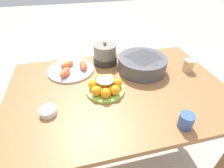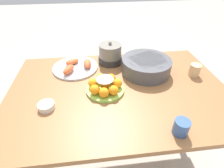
{
  "view_description": "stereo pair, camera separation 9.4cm",
  "coord_description": "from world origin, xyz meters",
  "px_view_note": "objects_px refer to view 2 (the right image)",
  "views": [
    {
      "loc": [
        -0.23,
        -0.81,
        1.42
      ],
      "look_at": [
        -0.04,
        -0.01,
        0.81
      ],
      "focal_mm": 28.0,
      "sensor_mm": 36.0,
      "label": 1
    },
    {
      "loc": [
        -0.14,
        -0.83,
        1.42
      ],
      "look_at": [
        -0.04,
        -0.01,
        0.81
      ],
      "focal_mm": 28.0,
      "sensor_mm": 36.0,
      "label": 2
    }
  ],
  "objects_px": {
    "dining_table": "(118,101)",
    "warming_pot": "(110,54)",
    "serving_bowl": "(146,65)",
    "sauce_bowl": "(46,106)",
    "seafood_platter": "(76,67)",
    "cup_far": "(195,70)",
    "cup_near": "(181,127)",
    "cake_plate": "(105,86)"
  },
  "relations": [
    {
      "from": "serving_bowl",
      "to": "sauce_bowl",
      "type": "bearing_deg",
      "value": -155.36
    },
    {
      "from": "warming_pot",
      "to": "seafood_platter",
      "type": "bearing_deg",
      "value": -166.35
    },
    {
      "from": "serving_bowl",
      "to": "sauce_bowl",
      "type": "distance_m",
      "value": 0.68
    },
    {
      "from": "dining_table",
      "to": "serving_bowl",
      "type": "height_order",
      "value": "serving_bowl"
    },
    {
      "from": "cup_far",
      "to": "warming_pot",
      "type": "bearing_deg",
      "value": 156.07
    },
    {
      "from": "dining_table",
      "to": "warming_pot",
      "type": "height_order",
      "value": "warming_pot"
    },
    {
      "from": "seafood_platter",
      "to": "cup_far",
      "type": "height_order",
      "value": "cup_far"
    },
    {
      "from": "sauce_bowl",
      "to": "cup_far",
      "type": "height_order",
      "value": "cup_far"
    },
    {
      "from": "serving_bowl",
      "to": "warming_pot",
      "type": "relative_size",
      "value": 1.87
    },
    {
      "from": "serving_bowl",
      "to": "warming_pot",
      "type": "distance_m",
      "value": 0.28
    },
    {
      "from": "dining_table",
      "to": "serving_bowl",
      "type": "distance_m",
      "value": 0.3
    },
    {
      "from": "warming_pot",
      "to": "cake_plate",
      "type": "bearing_deg",
      "value": -101.5
    },
    {
      "from": "sauce_bowl",
      "to": "seafood_platter",
      "type": "distance_m",
      "value": 0.41
    },
    {
      "from": "sauce_bowl",
      "to": "dining_table",
      "type": "bearing_deg",
      "value": 17.29
    },
    {
      "from": "warming_pot",
      "to": "cup_near",
      "type": "bearing_deg",
      "value": -70.32
    },
    {
      "from": "dining_table",
      "to": "cake_plate",
      "type": "relative_size",
      "value": 5.85
    },
    {
      "from": "dining_table",
      "to": "cake_plate",
      "type": "distance_m",
      "value": 0.16
    },
    {
      "from": "serving_bowl",
      "to": "seafood_platter",
      "type": "bearing_deg",
      "value": 168.0
    },
    {
      "from": "dining_table",
      "to": "cup_far",
      "type": "distance_m",
      "value": 0.55
    },
    {
      "from": "dining_table",
      "to": "cup_near",
      "type": "bearing_deg",
      "value": -57.83
    },
    {
      "from": "cake_plate",
      "to": "seafood_platter",
      "type": "distance_m",
      "value": 0.33
    },
    {
      "from": "seafood_platter",
      "to": "cup_far",
      "type": "relative_size",
      "value": 3.95
    },
    {
      "from": "dining_table",
      "to": "warming_pot",
      "type": "relative_size",
      "value": 7.54
    },
    {
      "from": "seafood_platter",
      "to": "cup_near",
      "type": "distance_m",
      "value": 0.79
    },
    {
      "from": "seafood_platter",
      "to": "cake_plate",
      "type": "bearing_deg",
      "value": -56.01
    },
    {
      "from": "dining_table",
      "to": "cake_plate",
      "type": "height_order",
      "value": "cake_plate"
    },
    {
      "from": "dining_table",
      "to": "sauce_bowl",
      "type": "distance_m",
      "value": 0.44
    },
    {
      "from": "dining_table",
      "to": "seafood_platter",
      "type": "height_order",
      "value": "seafood_platter"
    },
    {
      "from": "dining_table",
      "to": "cup_near",
      "type": "height_order",
      "value": "cup_near"
    },
    {
      "from": "cup_near",
      "to": "cup_far",
      "type": "height_order",
      "value": "cup_far"
    },
    {
      "from": "dining_table",
      "to": "sauce_bowl",
      "type": "height_order",
      "value": "sauce_bowl"
    },
    {
      "from": "cake_plate",
      "to": "cup_far",
      "type": "xyz_separation_m",
      "value": [
        0.6,
        0.1,
        0.0
      ]
    },
    {
      "from": "cake_plate",
      "to": "sauce_bowl",
      "type": "bearing_deg",
      "value": -161.04
    },
    {
      "from": "cup_near",
      "to": "warming_pot",
      "type": "xyz_separation_m",
      "value": [
        -0.24,
        0.68,
        0.03
      ]
    },
    {
      "from": "cup_near",
      "to": "serving_bowl",
      "type": "bearing_deg",
      "value": 91.92
    },
    {
      "from": "dining_table",
      "to": "sauce_bowl",
      "type": "relative_size",
      "value": 15.44
    },
    {
      "from": "dining_table",
      "to": "warming_pot",
      "type": "bearing_deg",
      "value": 92.9
    },
    {
      "from": "serving_bowl",
      "to": "sauce_bowl",
      "type": "height_order",
      "value": "serving_bowl"
    },
    {
      "from": "serving_bowl",
      "to": "seafood_platter",
      "type": "height_order",
      "value": "serving_bowl"
    },
    {
      "from": "serving_bowl",
      "to": "seafood_platter",
      "type": "xyz_separation_m",
      "value": [
        -0.48,
        0.1,
        -0.04
      ]
    },
    {
      "from": "cup_far",
      "to": "warming_pot",
      "type": "height_order",
      "value": "warming_pot"
    },
    {
      "from": "serving_bowl",
      "to": "cup_far",
      "type": "bearing_deg",
      "value": -13.62
    }
  ]
}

